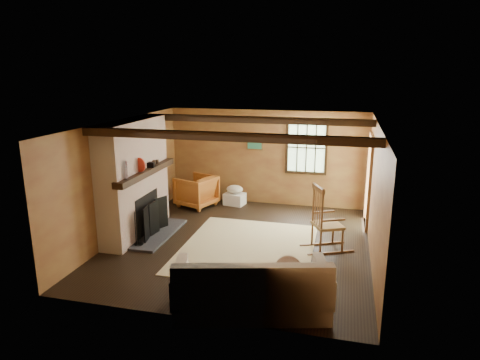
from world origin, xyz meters
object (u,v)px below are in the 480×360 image
(fireplace, at_px, (135,183))
(rocking_chair, at_px, (325,223))
(sofa, at_px, (252,291))
(laundry_basket, at_px, (235,199))
(armchair, at_px, (196,191))

(fireplace, distance_m, rocking_chair, 3.92)
(rocking_chair, relative_size, sofa, 0.54)
(laundry_basket, xyz_separation_m, armchair, (-0.91, -0.35, 0.25))
(fireplace, xyz_separation_m, armchair, (0.57, 2.06, -0.71))
(fireplace, relative_size, armchair, 2.76)
(laundry_basket, bearing_deg, rocking_chair, -43.80)
(rocking_chair, xyz_separation_m, armchair, (-3.31, 1.95, -0.14))
(fireplace, relative_size, laundry_basket, 4.80)
(sofa, relative_size, laundry_basket, 4.75)
(fireplace, height_order, sofa, fireplace)
(fireplace, relative_size, sofa, 1.01)
(sofa, xyz_separation_m, armchair, (-2.43, 4.43, 0.08))
(rocking_chair, height_order, laundry_basket, rocking_chair)
(sofa, distance_m, laundry_basket, 5.02)
(sofa, height_order, armchair, sofa)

